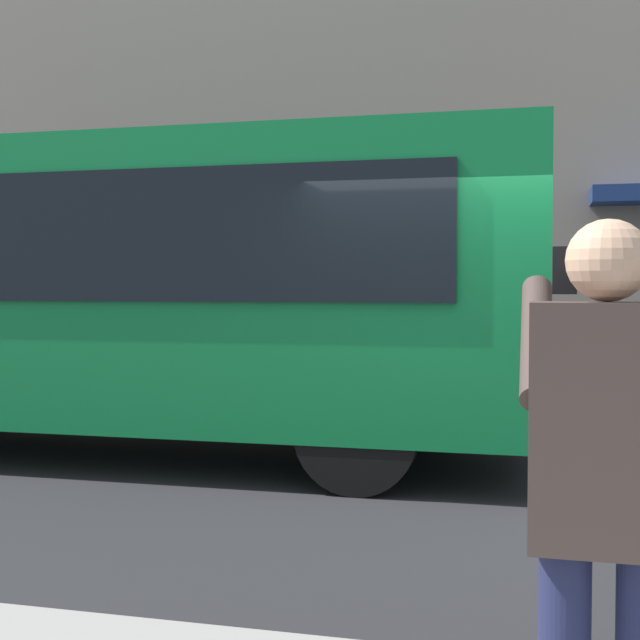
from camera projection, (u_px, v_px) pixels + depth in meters
name	position (u px, v px, depth m)	size (l,w,h in m)	color
ground_plane	(467.00, 490.00, 7.03)	(60.00, 60.00, 0.00)	#232326
building_facade_far	(504.00, 12.00, 13.39)	(28.00, 1.55, 12.00)	gray
red_bus	(86.00, 286.00, 8.63)	(9.05, 2.54, 3.08)	#0F7238
pedestrian_photographer	(606.00, 485.00, 2.28)	(0.53, 0.52, 1.70)	#1E2347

